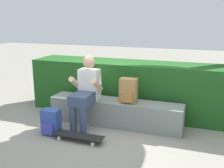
# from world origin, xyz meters

# --- Properties ---
(ground_plane) EXTENTS (24.00, 24.00, 0.00)m
(ground_plane) POSITION_xyz_m (0.00, 0.00, 0.00)
(ground_plane) COLOR gray
(bench_main) EXTENTS (2.29, 0.41, 0.43)m
(bench_main) POSITION_xyz_m (0.00, 0.39, 0.22)
(bench_main) COLOR gray
(bench_main) RESTS_ON ground
(person_skater) EXTENTS (0.49, 0.62, 1.18)m
(person_skater) POSITION_xyz_m (-0.45, 0.19, 0.64)
(person_skater) COLOR white
(person_skater) RESTS_ON ground
(skateboard_near_person) EXTENTS (0.80, 0.21, 0.09)m
(skateboard_near_person) POSITION_xyz_m (-0.33, -0.39, 0.07)
(skateboard_near_person) COLOR black
(skateboard_near_person) RESTS_ON ground
(backpack_on_bench) EXTENTS (0.28, 0.23, 0.40)m
(backpack_on_bench) POSITION_xyz_m (0.23, 0.38, 0.63)
(backpack_on_bench) COLOR #A37A47
(backpack_on_bench) RESTS_ON bench_main
(backpack_on_ground) EXTENTS (0.28, 0.23, 0.40)m
(backpack_on_ground) POSITION_xyz_m (-0.84, -0.30, 0.19)
(backpack_on_ground) COLOR #2D4C99
(backpack_on_ground) RESTS_ON ground
(hedge_row) EXTENTS (4.37, 0.76, 0.99)m
(hedge_row) POSITION_xyz_m (0.34, 1.07, 0.49)
(hedge_row) COLOR #1C4E1B
(hedge_row) RESTS_ON ground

